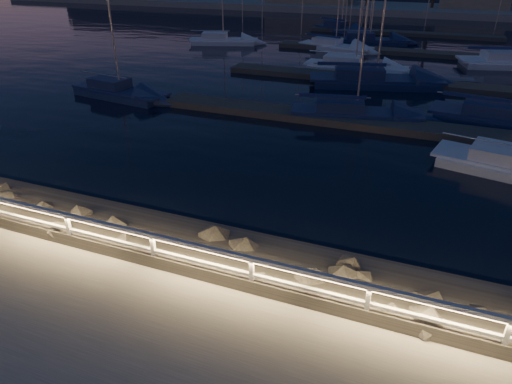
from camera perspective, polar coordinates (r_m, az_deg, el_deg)
ground at (r=12.75m, az=-4.77°, el=-11.02°), size 400.00×400.00×0.00m
harbor_water at (r=41.29m, az=15.14°, el=14.27°), size 400.00×440.00×0.60m
guard_rail at (r=12.31m, az=-5.21°, el=-8.13°), size 44.11×0.12×1.06m
riprap at (r=13.98m, az=-6.79°, el=-7.84°), size 35.82×2.91×1.42m
floating_docks at (r=42.42m, az=15.49°, el=15.35°), size 22.00×36.00×0.40m
far_shore at (r=83.37m, az=19.59°, el=20.94°), size 160.00×14.00×5.20m
sailboat_a at (r=32.48m, az=-16.84°, el=12.04°), size 7.33×3.09×12.17m
sailboat_b at (r=27.25m, az=11.99°, el=9.71°), size 7.67×3.63×12.60m
sailboat_e at (r=50.93m, az=-4.31°, el=18.42°), size 7.40×4.18×12.23m
sailboat_f at (r=39.12m, az=11.99°, el=15.13°), size 8.16×2.60×13.80m
sailboat_g at (r=35.01m, az=14.32°, el=13.49°), size 9.79×5.08×16.01m
sailboat_h at (r=29.22m, az=29.37°, el=7.99°), size 9.38×3.99×15.38m
sailboat_k at (r=48.37m, az=9.69°, el=17.59°), size 7.73×4.05×12.65m
sailboat_m at (r=60.48m, az=10.48°, el=19.52°), size 7.17×4.71×12.03m
sailboat_n at (r=52.10m, az=13.77°, el=17.97°), size 8.30×4.45×13.63m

